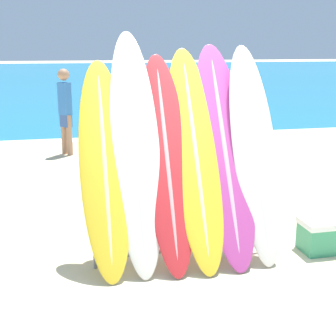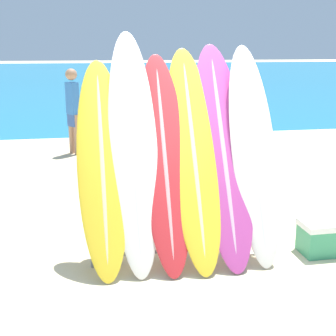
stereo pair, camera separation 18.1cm
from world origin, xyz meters
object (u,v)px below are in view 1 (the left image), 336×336
surfboard_rack (184,221)px  cooler_box (325,235)px  surfboard_slot_2 (167,160)px  person_mid_beach (175,112)px  surfboard_slot_3 (195,155)px  surfboard_slot_4 (224,151)px  surfboard_slot_1 (136,150)px  person_near_water (65,109)px  surfboard_slot_0 (105,167)px  surfboard_slot_5 (255,151)px

surfboard_rack → cooler_box: (1.62, -0.12, -0.25)m
surfboard_slot_2 → person_mid_beach: bearing=75.7°
surfboard_rack → surfboard_slot_3: bearing=44.6°
surfboard_slot_3 → surfboard_slot_4: size_ratio=0.98×
surfboard_slot_1 → person_near_water: size_ratio=1.34×
person_mid_beach → surfboard_slot_2: bearing=126.6°
surfboard_slot_0 → surfboard_slot_4: surfboard_slot_4 is taller
surfboard_rack → surfboard_slot_2: (-0.16, 0.13, 0.65)m
surfboard_slot_0 → surfboard_slot_4: 1.31m
surfboard_slot_3 → cooler_box: bearing=-10.5°
surfboard_slot_1 → surfboard_slot_4: surfboard_slot_1 is taller
surfboard_slot_4 → surfboard_slot_5: (0.33, -0.05, -0.00)m
surfboard_slot_0 → person_near_water: 5.46m
surfboard_slot_3 → cooler_box: size_ratio=4.02×
surfboard_rack → surfboard_slot_3: (0.16, 0.15, 0.68)m
surfboard_slot_2 → person_near_water: 5.52m
surfboard_rack → surfboard_slot_4: (0.49, 0.17, 0.70)m
surfboard_slot_2 → surfboard_slot_3: bearing=4.4°
surfboard_slot_5 → surfboard_slot_2: bearing=179.8°
surfboard_rack → surfboard_slot_4: surfboard_slot_4 is taller
surfboard_slot_5 → person_near_water: surfboard_slot_5 is taller
surfboard_slot_1 → surfboard_slot_3: 0.65m
person_near_water → cooler_box: 6.37m
surfboard_rack → person_near_water: (-1.17, 5.55, 0.55)m
surfboard_slot_0 → surfboard_slot_3: surfboard_slot_3 is taller
surfboard_slot_0 → person_mid_beach: 5.10m
surfboard_rack → surfboard_slot_3: 0.72m
surfboard_rack → surfboard_slot_2: 0.68m
surfboard_slot_4 → person_near_water: (-1.66, 5.38, -0.16)m
surfboard_slot_1 → surfboard_slot_2: size_ratio=1.11×
person_mid_beach → surfboard_slot_0: bearing=119.5°
surfboard_rack → person_near_water: person_near_water is taller
surfboard_slot_1 → surfboard_slot_4: (0.97, 0.01, -0.07)m
surfboard_slot_2 → cooler_box: (1.78, -0.25, -0.90)m
surfboard_slot_1 → surfboard_slot_4: size_ratio=1.06×
person_mid_beach → cooler_box: bearing=147.5°
surfboard_slot_3 → person_near_water: (-1.33, 5.40, -0.14)m
surfboard_slot_3 → surfboard_slot_4: surfboard_slot_4 is taller
surfboard_slot_1 → surfboard_slot_0: bearing=-169.6°
surfboard_slot_1 → surfboard_slot_2: 0.35m
surfboard_rack → surfboard_slot_2: surfboard_slot_2 is taller
surfboard_rack → surfboard_slot_1: size_ratio=0.80×
surfboard_slot_2 → surfboard_slot_5: bearing=-0.2°
surfboard_rack → person_mid_beach: (1.04, 4.85, 0.51)m
surfboard_slot_0 → person_near_water: size_ratio=1.17×
surfboard_slot_3 → surfboard_slot_0: bearing=-177.0°
person_mid_beach → cooler_box: 5.06m
person_near_water → surfboard_slot_0: bearing=147.4°
surfboard_slot_1 → person_mid_beach: (1.53, 4.69, -0.26)m
surfboard_slot_0 → cooler_box: surfboard_slot_0 is taller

